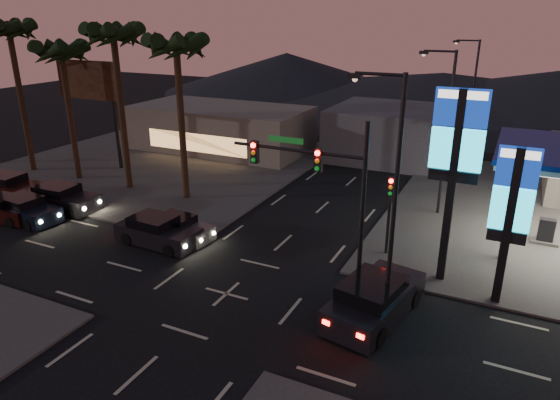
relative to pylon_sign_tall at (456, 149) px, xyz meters
The scene contains 26 objects.
ground 11.97m from the pylon_sign_tall, 147.09° to the right, with size 140.00×140.00×0.00m, color black.
corner_lot_nw 27.40m from the pylon_sign_tall, 156.80° to the left, with size 24.00×24.00×0.12m, color #47443F.
pylon_sign_tall is the anchor object (origin of this frame).
pylon_sign_short 3.20m from the pylon_sign_tall, 21.80° to the right, with size 1.60×0.35×7.00m.
traffic_signal_mast 6.02m from the pylon_sign_tall, 143.48° to the right, with size 6.10×0.39×8.00m.
pedestal_signal 4.82m from the pylon_sign_tall, 153.73° to the left, with size 0.32×0.39×4.30m.
streetlight_near 4.86m from the pylon_sign_tall, 110.76° to the right, with size 2.14×0.25×10.00m.
streetlight_mid 8.70m from the pylon_sign_tall, 101.35° to the left, with size 2.14×0.25×10.00m.
streetlight_far 22.57m from the pylon_sign_tall, 94.34° to the left, with size 2.14×0.25×10.00m.
palm_a 18.21m from the pylon_sign_tall, 167.12° to the left, with size 4.41×4.41×10.86m.
palm_b 23.13m from the pylon_sign_tall, 169.92° to the left, with size 4.41×4.41×11.46m.
palm_c 27.90m from the pylon_sign_tall, behind, with size 4.41×4.41×10.26m.
palm_d 32.96m from the pylon_sign_tall, behind, with size 4.41×4.41×11.66m.
billboard 29.95m from the pylon_sign_tall, 165.50° to the left, with size 6.00×0.30×8.50m.
building_far_west 28.25m from the pylon_sign_tall, 143.75° to the left, with size 16.00×8.00×4.00m, color #726B5B.
building_far_mid 21.91m from the pylon_sign_tall, 107.59° to the left, with size 12.00×9.00×4.40m, color #4C4C51.
hill_left 64.06m from the pylon_sign_tall, 121.58° to the left, with size 40.00×40.00×6.00m, color black.
hill_right 55.02m from the pylon_sign_tall, 83.20° to the left, with size 50.00×50.00×5.00m, color black.
hill_center 55.33m from the pylon_sign_tall, 98.86° to the left, with size 60.00×60.00×4.00m, color black.
car_lane_a_front 15.92m from the pylon_sign_tall, 169.96° to the right, with size 4.90×2.24×1.57m.
car_lane_a_mid 26.40m from the pylon_sign_tall, behind, with size 4.60×2.16×1.46m.
car_lane_a_rear 24.93m from the pylon_sign_tall, behind, with size 4.78×2.31×1.51m.
car_lane_b_front 15.27m from the pylon_sign_tall, behind, with size 4.16×2.01×1.32m.
car_lane_b_mid 24.21m from the pylon_sign_tall, behind, with size 5.12×2.32×1.64m.
car_lane_b_rear 29.19m from the pylon_sign_tall, behind, with size 5.22×2.54×1.65m.
suv_station 7.38m from the pylon_sign_tall, 114.56° to the right, with size 3.21×5.69×1.80m.
Camera 1 is at (10.71, -16.65, 11.86)m, focal length 32.00 mm.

